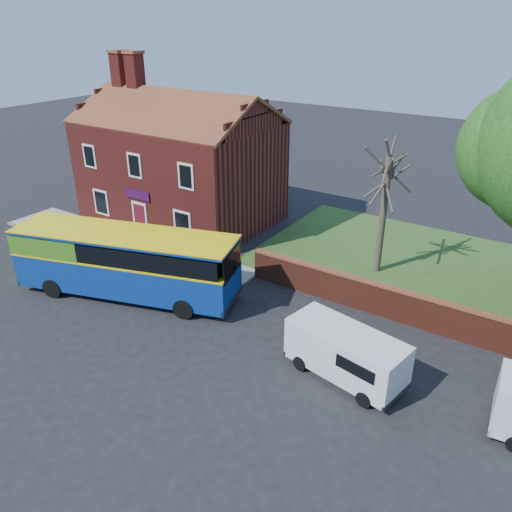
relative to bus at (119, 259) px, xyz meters
The scene contains 9 objects.
ground 3.69m from the bus, 34.75° to the right, with size 120.00×120.00×0.00m, color black.
pavement 6.19m from the bus, 138.12° to the left, with size 18.00×3.50×0.12m, color gray.
kerb 5.25m from the bus, 153.47° to the left, with size 18.00×0.15×0.14m, color slate.
grass_strip 19.29m from the bus, 35.68° to the left, with size 26.00×12.00×0.04m, color #426B28.
shop_building 10.77m from the bus, 114.53° to the left, with size 12.30×8.13×10.50m.
boundary_wall 16.48m from the bus, 18.43° to the left, with size 22.00×0.38×1.60m.
bus is the anchor object (origin of this frame).
van_near 12.02m from the bus, ahead, with size 4.88×2.68×2.03m.
bare_tree 13.63m from the bus, 43.75° to the left, with size 2.60×3.10×6.94m.
Camera 1 is at (15.04, -12.77, 12.66)m, focal length 35.00 mm.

